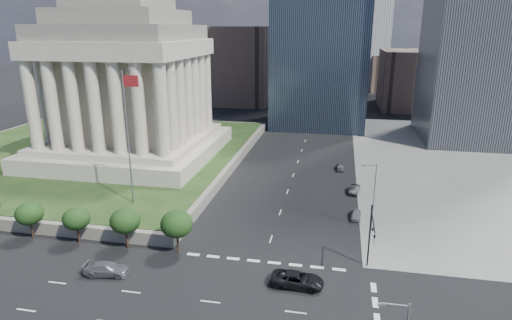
% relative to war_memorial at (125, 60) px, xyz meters
% --- Properties ---
extents(ground, '(500.00, 500.00, 0.00)m').
position_rel_war_memorial_xyz_m(ground, '(34.00, 52.00, -21.40)').
color(ground, black).
rests_on(ground, ground).
extents(plaza_terrace, '(66.00, 70.00, 1.80)m').
position_rel_war_memorial_xyz_m(plaza_terrace, '(-11.00, 2.00, -20.50)').
color(plaza_terrace, slate).
rests_on(plaza_terrace, ground).
extents(plaza_lawn, '(64.00, 68.00, 0.10)m').
position_rel_war_memorial_xyz_m(plaza_lawn, '(-11.00, 2.00, -19.55)').
color(plaza_lawn, '#1C3114').
rests_on(plaza_lawn, plaza_terrace).
extents(war_memorial, '(34.00, 34.00, 39.00)m').
position_rel_war_memorial_xyz_m(war_memorial, '(0.00, 0.00, 0.00)').
color(war_memorial, '#AFA492').
rests_on(war_memorial, plaza_lawn).
extents(flagpole, '(2.52, 0.24, 20.00)m').
position_rel_war_memorial_xyz_m(flagpole, '(12.17, -24.00, -8.29)').
color(flagpole, slate).
rests_on(flagpole, plaza_lawn).
extents(tree_row, '(53.00, 4.00, 6.00)m').
position_rel_war_memorial_xyz_m(tree_row, '(-1.50, -34.00, -18.40)').
color(tree_row, black).
rests_on(tree_row, ground).
extents(midrise_glass, '(26.00, 26.00, 60.00)m').
position_rel_war_memorial_xyz_m(midrise_glass, '(36.00, 47.00, 8.60)').
color(midrise_glass, black).
rests_on(midrise_glass, ground).
extents(building_filler_ne, '(20.00, 30.00, 20.00)m').
position_rel_war_memorial_xyz_m(building_filler_ne, '(66.00, 82.00, -11.40)').
color(building_filler_ne, brown).
rests_on(building_filler_ne, ground).
extents(building_filler_nw, '(24.00, 30.00, 28.00)m').
position_rel_war_memorial_xyz_m(building_filler_nw, '(4.00, 82.00, -7.40)').
color(building_filler_nw, brown).
rests_on(building_filler_nw, ground).
extents(traffic_signal_ne, '(0.30, 5.74, 8.00)m').
position_rel_war_memorial_xyz_m(traffic_signal_ne, '(46.50, -34.30, -16.15)').
color(traffic_signal_ne, black).
rests_on(traffic_signal_ne, ground).
extents(street_lamp_north, '(2.13, 0.22, 10.00)m').
position_rel_war_memorial_xyz_m(street_lamp_north, '(47.33, -23.00, -15.74)').
color(street_lamp_north, slate).
rests_on(street_lamp_north, ground).
extents(pickup_truck, '(2.83, 5.93, 1.63)m').
position_rel_war_memorial_xyz_m(pickup_truck, '(38.66, -38.34, -20.58)').
color(pickup_truck, black).
rests_on(pickup_truck, ground).
extents(suv_grey, '(5.49, 2.85, 1.52)m').
position_rel_war_memorial_xyz_m(suv_grey, '(16.69, -40.38, -20.64)').
color(suv_grey, '#57585E').
rests_on(suv_grey, ground).
extents(parked_sedan_near, '(1.62, 3.64, 1.22)m').
position_rel_war_memorial_xyz_m(parked_sedan_near, '(45.50, -18.99, -20.79)').
color(parked_sedan_near, gray).
rests_on(parked_sedan_near, ground).
extents(parked_sedan_mid, '(2.04, 4.24, 1.34)m').
position_rel_war_memorial_xyz_m(parked_sedan_mid, '(45.50, -8.48, -20.73)').
color(parked_sedan_mid, black).
rests_on(parked_sedan_mid, ground).
extents(parked_sedan_far, '(3.98, 1.81, 1.33)m').
position_rel_war_memorial_xyz_m(parked_sedan_far, '(43.00, 3.86, -20.74)').
color(parked_sedan_far, '#54565B').
rests_on(parked_sedan_far, ground).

